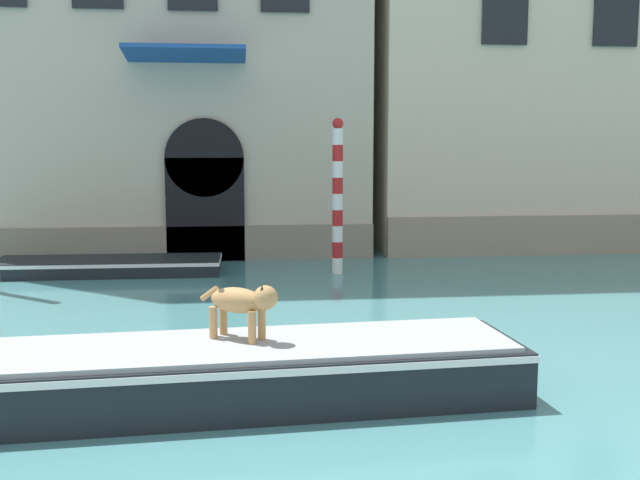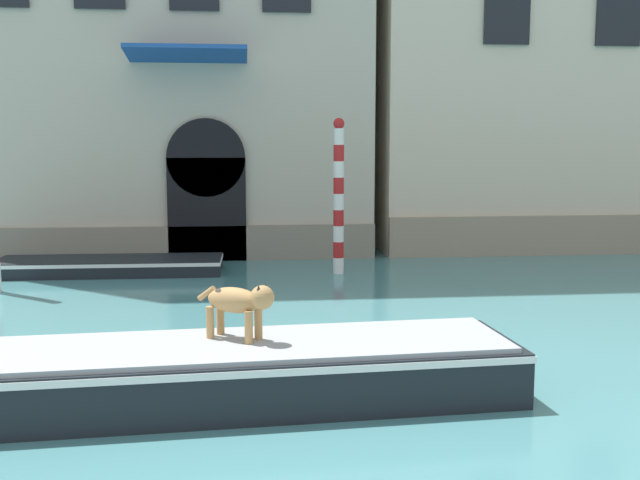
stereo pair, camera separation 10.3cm
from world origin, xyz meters
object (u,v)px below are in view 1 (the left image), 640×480
(boat_foreground, at_px, (138,376))
(dog_on_deck, at_px, (243,302))
(mooring_pole_0, at_px, (338,196))
(boat_moored_near_palazzo, at_px, (108,266))

(boat_foreground, distance_m, dog_on_deck, 1.45)
(dog_on_deck, distance_m, mooring_pole_0, 8.59)
(dog_on_deck, bearing_deg, boat_foreground, -136.07)
(dog_on_deck, height_order, boat_moored_near_palazzo, dog_on_deck)
(boat_foreground, bearing_deg, boat_moored_near_palazzo, 97.75)
(dog_on_deck, height_order, mooring_pole_0, mooring_pole_0)
(boat_moored_near_palazzo, bearing_deg, boat_foreground, -77.59)
(mooring_pole_0, bearing_deg, dog_on_deck, -105.32)
(dog_on_deck, bearing_deg, mooring_pole_0, 107.85)
(boat_foreground, xyz_separation_m, boat_moored_near_palazzo, (-1.79, 9.02, -0.19))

